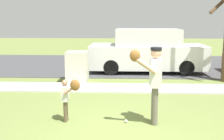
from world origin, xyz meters
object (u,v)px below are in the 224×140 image
object	(u,v)px
baseball	(126,121)
utility_cabinet	(77,67)
parked_van_white	(147,52)
person_child	(68,94)
person_adult	(154,77)

from	to	relation	value
baseball	utility_cabinet	size ratio (longest dim) A/B	0.06
utility_cabinet	parked_van_white	xyz separation A→B (m)	(2.74, 2.18, 0.33)
baseball	utility_cabinet	bearing A→B (deg)	114.05
baseball	parked_van_white	distance (m)	6.34
baseball	parked_van_white	xyz separation A→B (m)	(0.94, 6.21, 0.87)
person_child	parked_van_white	xyz separation A→B (m)	(2.26, 6.22, 0.23)
baseball	utility_cabinet	xyz separation A→B (m)	(-1.80, 4.03, 0.54)
person_child	person_adult	bearing A→B (deg)	0.71
person_adult	person_child	distance (m)	1.96
person_adult	person_child	bearing A→B (deg)	0.71
person_child	utility_cabinet	world-z (taller)	utility_cabinet
person_adult	person_child	xyz separation A→B (m)	(-1.92, 0.01, -0.41)
utility_cabinet	parked_van_white	bearing A→B (deg)	38.45
person_adult	utility_cabinet	bearing A→B (deg)	-58.42
person_child	baseball	bearing A→B (deg)	1.53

